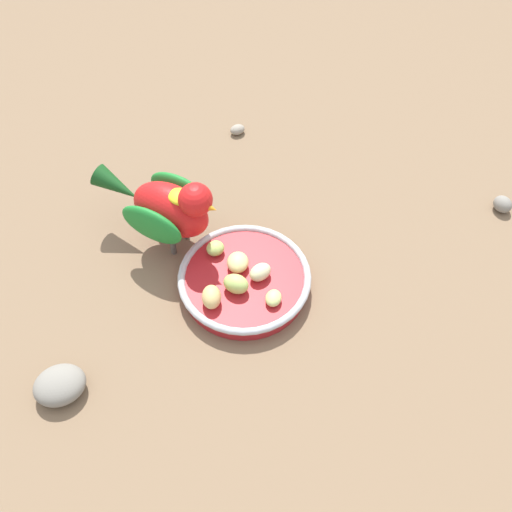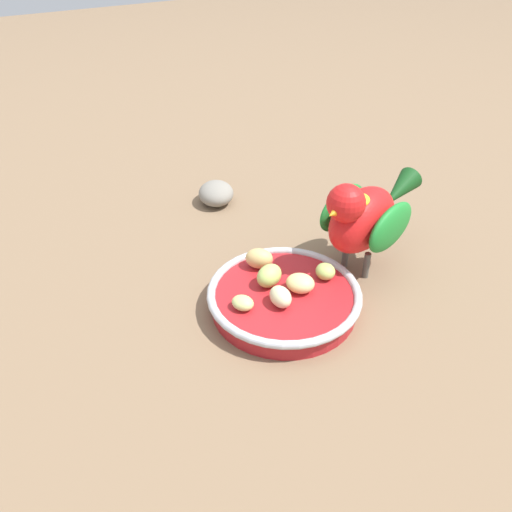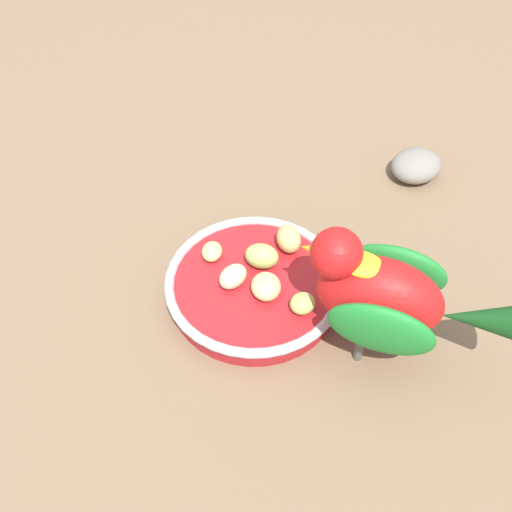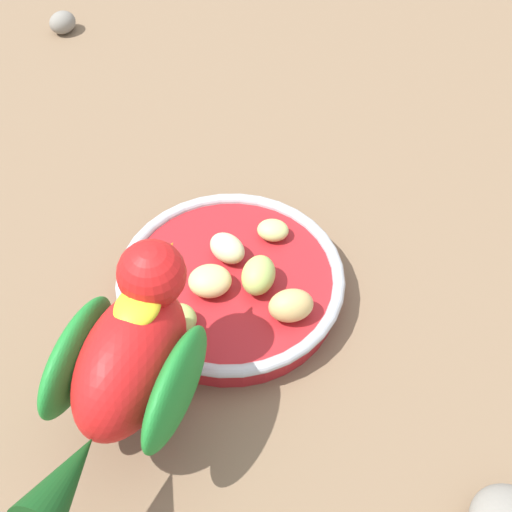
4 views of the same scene
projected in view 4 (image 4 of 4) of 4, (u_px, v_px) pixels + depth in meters
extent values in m
plane|color=#7A6047|center=(231.00, 295.00, 0.64)|extent=(4.00, 4.00, 0.00)
cylinder|color=#AD1E23|center=(235.00, 283.00, 0.63)|extent=(0.17, 0.17, 0.02)
torus|color=#B7BABF|center=(234.00, 274.00, 0.62)|extent=(0.18, 0.18, 0.01)
ellipsoid|color=beige|center=(227.00, 248.00, 0.63)|extent=(0.03, 0.03, 0.02)
ellipsoid|color=#E5C67F|center=(210.00, 281.00, 0.61)|extent=(0.05, 0.05, 0.02)
ellipsoid|color=#B2CC66|center=(258.00, 275.00, 0.61)|extent=(0.04, 0.04, 0.03)
ellipsoid|color=#C6D17A|center=(273.00, 230.00, 0.64)|extent=(0.03, 0.03, 0.02)
ellipsoid|color=tan|center=(295.00, 301.00, 0.59)|extent=(0.04, 0.04, 0.03)
ellipsoid|color=#B2CC66|center=(184.00, 321.00, 0.58)|extent=(0.03, 0.03, 0.02)
cylinder|color=#59544C|center=(126.00, 392.00, 0.56)|extent=(0.01, 0.01, 0.04)
cylinder|color=#59544C|center=(163.00, 405.00, 0.56)|extent=(0.01, 0.01, 0.04)
ellipsoid|color=red|center=(131.00, 362.00, 0.51)|extent=(0.10, 0.13, 0.08)
ellipsoid|color=#1E7F2D|center=(77.00, 356.00, 0.51)|extent=(0.05, 0.10, 0.06)
ellipsoid|color=#1E7F2D|center=(176.00, 388.00, 0.50)|extent=(0.05, 0.10, 0.06)
cone|color=#144719|center=(65.00, 479.00, 0.45)|extent=(0.06, 0.08, 0.05)
sphere|color=red|center=(152.00, 274.00, 0.50)|extent=(0.06, 0.06, 0.05)
cone|color=orange|center=(166.00, 253.00, 0.52)|extent=(0.02, 0.03, 0.02)
ellipsoid|color=yellow|center=(138.00, 306.00, 0.49)|extent=(0.04, 0.05, 0.01)
ellipsoid|color=gray|center=(62.00, 22.00, 0.87)|extent=(0.03, 0.03, 0.02)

